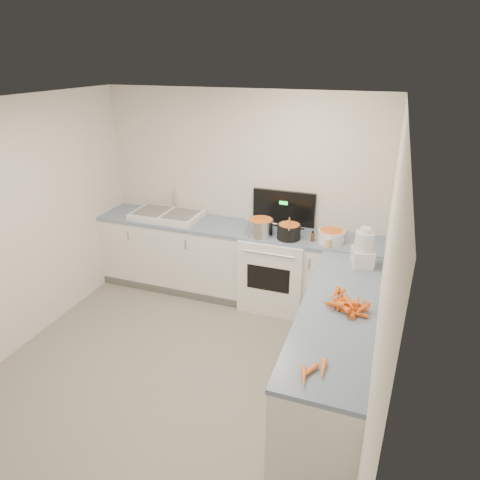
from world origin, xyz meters
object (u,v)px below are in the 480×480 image
(sink, at_px, (167,215))
(spice_jar, at_px, (329,244))
(mixing_bowl, at_px, (331,236))
(stove, at_px, (276,268))
(extract_bottle, at_px, (313,237))
(black_pot, at_px, (289,232))
(steel_pot, at_px, (261,228))
(food_processor, at_px, (363,250))

(sink, xyz_separation_m, spice_jar, (2.08, -0.23, 0.01))
(mixing_bowl, bearing_deg, stove, 174.81)
(stove, distance_m, extract_bottle, 0.68)
(spice_jar, bearing_deg, black_pot, 168.45)
(sink, xyz_separation_m, steel_pot, (1.29, -0.16, 0.05))
(steel_pot, xyz_separation_m, spice_jar, (0.78, -0.08, -0.04))
(sink, xyz_separation_m, black_pot, (1.62, -0.14, 0.04))
(steel_pot, bearing_deg, food_processor, -18.70)
(stove, height_order, mixing_bowl, stove)
(mixing_bowl, distance_m, spice_jar, 0.16)
(sink, bearing_deg, steel_pot, -6.98)
(sink, bearing_deg, food_processor, -12.65)
(stove, relative_size, spice_jar, 14.70)
(sink, relative_size, black_pot, 3.26)
(spice_jar, relative_size, food_processor, 0.23)
(stove, height_order, sink, stove)
(spice_jar, bearing_deg, steel_pot, 174.47)
(extract_bottle, relative_size, spice_jar, 1.08)
(stove, bearing_deg, black_pot, -36.56)
(mixing_bowl, xyz_separation_m, spice_jar, (-0.00, -0.16, -0.02))
(stove, xyz_separation_m, mixing_bowl, (0.63, -0.06, 0.53))
(steel_pot, bearing_deg, mixing_bowl, 6.22)
(steel_pot, bearing_deg, black_pot, 3.21)
(steel_pot, height_order, black_pot, steel_pot)
(sink, height_order, black_pot, sink)
(extract_bottle, bearing_deg, black_pot, -176.44)
(stove, bearing_deg, sink, 179.38)
(steel_pot, relative_size, extract_bottle, 2.95)
(black_pot, relative_size, extract_bottle, 2.64)
(food_processor, bearing_deg, extract_bottle, 143.03)
(mixing_bowl, xyz_separation_m, extract_bottle, (-0.19, -0.05, -0.02))
(black_pot, height_order, extract_bottle, black_pot)
(mixing_bowl, height_order, extract_bottle, mixing_bowl)
(sink, bearing_deg, black_pot, -4.95)
(sink, xyz_separation_m, extract_bottle, (1.88, -0.12, 0.01))
(sink, height_order, steel_pot, sink)
(sink, distance_m, spice_jar, 2.09)
(steel_pot, height_order, mixing_bowl, steel_pot)
(black_pot, xyz_separation_m, extract_bottle, (0.27, 0.02, -0.02))
(extract_bottle, bearing_deg, sink, 176.25)
(spice_jar, bearing_deg, food_processor, -40.27)
(steel_pot, relative_size, black_pot, 1.12)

